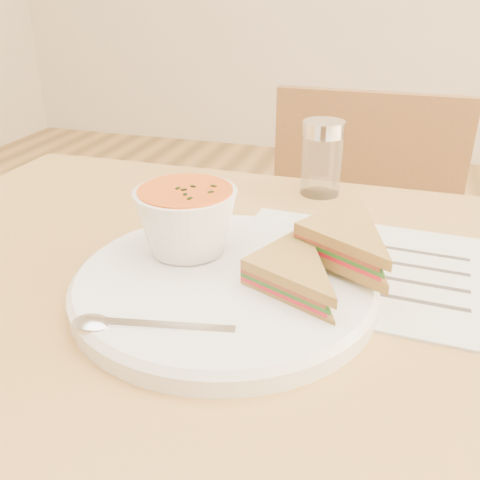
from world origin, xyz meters
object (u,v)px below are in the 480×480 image
(chair_far, at_px, (344,327))
(soup_bowl, at_px, (187,224))
(condiment_shaker, at_px, (322,158))
(plate, at_px, (224,286))

(chair_far, xyz_separation_m, soup_bowl, (-0.14, -0.42, 0.38))
(chair_far, height_order, soup_bowl, soup_bowl)
(chair_far, height_order, condiment_shaker, condiment_shaker)
(chair_far, bearing_deg, plate, 79.66)
(chair_far, relative_size, condiment_shaker, 8.04)
(soup_bowl, height_order, condiment_shaker, condiment_shaker)
(chair_far, relative_size, soup_bowl, 8.01)
(chair_far, distance_m, plate, 0.57)
(plate, height_order, condiment_shaker, condiment_shaker)
(plate, bearing_deg, soup_bowl, 145.26)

